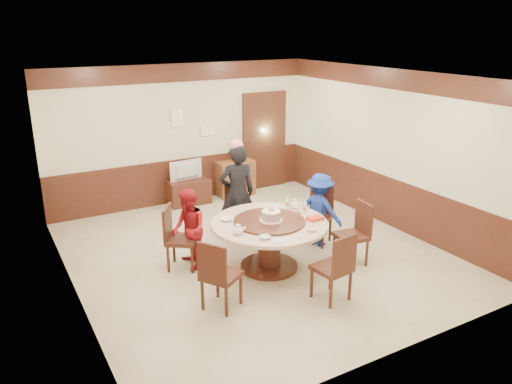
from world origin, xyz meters
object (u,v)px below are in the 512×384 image
person_blue (320,210)px  television (188,171)px  person_standing (237,193)px  birthday_cake (271,216)px  tv_stand (189,192)px  side_cabinet (235,178)px  banquet_table (269,236)px  person_red (189,230)px  shrimp_platter (315,219)px  thermos (237,152)px

person_blue → television: size_ratio=1.74×
person_standing → birthday_cake: (-0.07, -1.20, 0.02)m
tv_stand → television: (0.00, 0.00, 0.45)m
birthday_cake → side_cabinet: size_ratio=0.43×
person_blue → person_standing: bearing=28.6°
person_blue → side_cabinet: size_ratio=1.54×
banquet_table → television: television is taller
person_red → banquet_table: bearing=66.7°
banquet_table → shrimp_platter: size_ratio=5.77×
television → thermos: size_ratio=1.86×
tv_stand → television: size_ratio=1.20×
person_standing → shrimp_platter: (0.53, -1.47, -0.06)m
banquet_table → television: 3.29m
person_red → television: 2.89m
birthday_cake → tv_stand: bearing=89.4°
person_standing → television: (-0.03, 2.11, -0.13)m
thermos → television: bearing=-178.5°
person_standing → person_blue: person_standing is taller
person_standing → person_blue: bearing=152.9°
person_blue → birthday_cake: 1.24m
shrimp_platter → thermos: size_ratio=0.79×
person_blue → thermos: person_blue is taller
banquet_table → person_red: 1.20m
banquet_table → birthday_cake: (0.01, -0.03, 0.32)m
shrimp_platter → tv_stand: bearing=99.0°
person_red → thermos: bearing=147.5°
banquet_table → person_red: size_ratio=1.40×
banquet_table → birthday_cake: 0.33m
person_blue → birthday_cake: size_ratio=3.59×
person_blue → tv_stand: bearing=-3.2°
banquet_table → tv_stand: 3.30m
banquet_table → shrimp_platter: shrimp_platter is taller
banquet_table → side_cabinet: banquet_table is taller
person_blue → television: bearing=-3.2°
banquet_table → person_red: (-1.03, 0.60, 0.09)m
person_blue → television: (-1.13, 2.95, 0.09)m
birthday_cake → person_red: bearing=148.9°
thermos → person_standing: bearing=-117.7°
thermos → shrimp_platter: bearing=-99.3°
person_blue → thermos: (0.03, 2.98, 0.33)m
person_standing → side_cabinet: bearing=-106.3°
shrimp_platter → tv_stand: size_ratio=0.35×
birthday_cake → shrimp_platter: bearing=-24.5°
person_standing → person_red: person_standing is taller
person_standing → side_cabinet: (1.07, 2.14, -0.46)m
tv_stand → side_cabinet: 1.11m
person_blue → birthday_cake: person_blue is taller
tv_stand → side_cabinet: (1.10, 0.03, 0.12)m
person_red → television: (1.08, 2.68, 0.08)m
person_standing → banquet_table: bearing=96.4°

